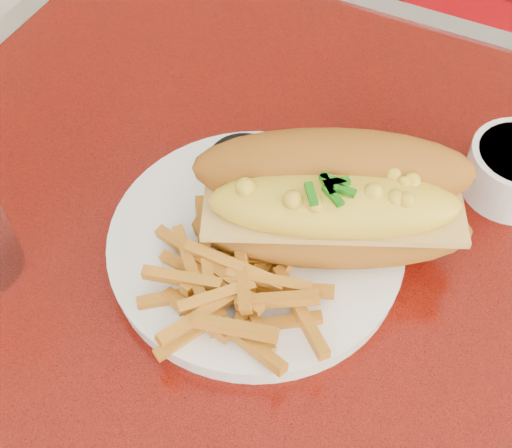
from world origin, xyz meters
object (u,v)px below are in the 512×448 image
at_px(diner_table, 432,429).
at_px(mac_hoagie, 333,200).
at_px(dinner_plate, 256,244).
at_px(fork, 322,256).
at_px(sauce_cup_left, 244,169).

height_order(diner_table, mac_hoagie, mac_hoagie).
relative_size(diner_table, dinner_plate, 4.07).
distance_m(fork, sauce_cup_left, 0.12).
xyz_separation_m(diner_table, fork, (-0.14, 0.02, 0.18)).
relative_size(fork, sauce_cup_left, 2.15).
height_order(diner_table, dinner_plate, dinner_plate).
relative_size(diner_table, fork, 8.51).
xyz_separation_m(mac_hoagie, fork, (0.00, -0.03, -0.04)).
bearing_deg(dinner_plate, fork, 9.27).
xyz_separation_m(dinner_plate, fork, (0.06, 0.01, 0.01)).
distance_m(diner_table, mac_hoagie, 0.27).
bearing_deg(diner_table, dinner_plate, 176.56).
distance_m(mac_hoagie, sauce_cup_left, 0.11).
bearing_deg(mac_hoagie, fork, -105.15).
xyz_separation_m(diner_table, dinner_plate, (-0.20, 0.01, 0.17)).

